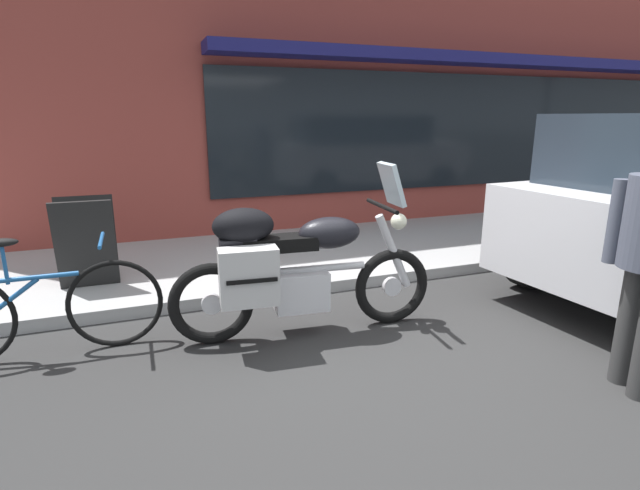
# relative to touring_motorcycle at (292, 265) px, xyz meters

# --- Properties ---
(ground_plane) EXTENTS (80.00, 80.00, 0.00)m
(ground_plane) POSITION_rel_touring_motorcycle_xyz_m (0.54, -0.37, -0.61)
(ground_plane) COLOR #2B2B2B
(storefront_building) EXTENTS (22.05, 0.90, 5.75)m
(storefront_building) POSITION_rel_touring_motorcycle_xyz_m (7.57, 3.52, 2.21)
(storefront_building) COLOR brown
(storefront_building) RESTS_ON ground_plane
(touring_motorcycle) EXTENTS (2.22, 0.62, 1.42)m
(touring_motorcycle) POSITION_rel_touring_motorcycle_xyz_m (0.00, 0.00, 0.00)
(touring_motorcycle) COLOR black
(touring_motorcycle) RESTS_ON ground_plane
(parked_bicycle) EXTENTS (1.74, 0.48, 0.95)m
(parked_bicycle) POSITION_rel_touring_motorcycle_xyz_m (-1.87, 0.32, -0.23)
(parked_bicycle) COLOR black
(parked_bicycle) RESTS_ON ground_plane
(sandwich_board_sign) EXTENTS (0.55, 0.41, 0.89)m
(sandwich_board_sign) POSITION_rel_touring_motorcycle_xyz_m (-1.63, 1.62, -0.05)
(sandwich_board_sign) COLOR black
(sandwich_board_sign) RESTS_ON sidewalk_curb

